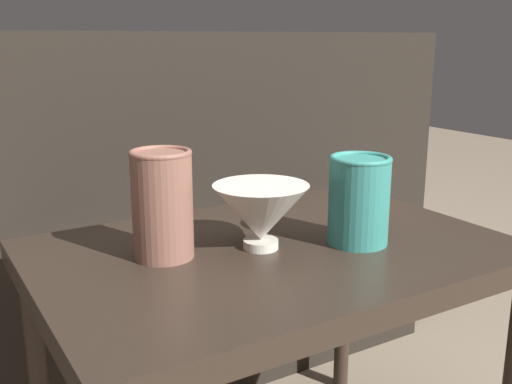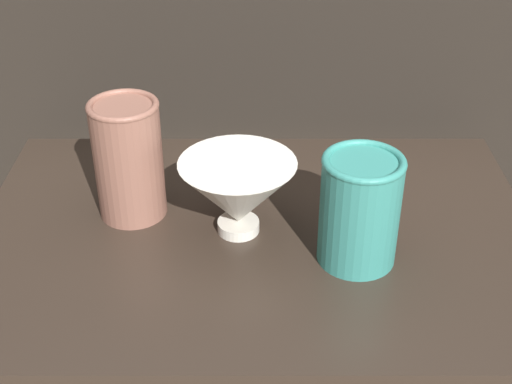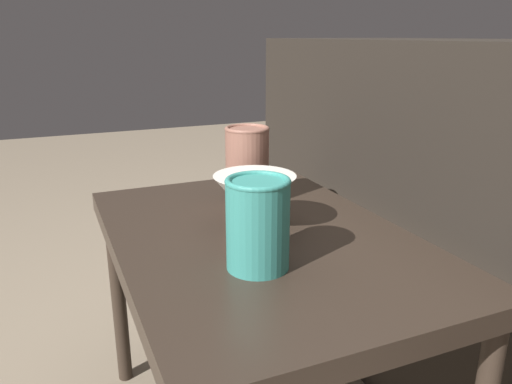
% 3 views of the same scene
% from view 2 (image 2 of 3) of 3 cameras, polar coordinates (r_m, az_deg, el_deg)
% --- Properties ---
extents(table, '(0.79, 0.54, 0.51)m').
position_cam_2_polar(table, '(1.03, 0.06, -5.43)').
color(table, '#2D231C').
rests_on(table, ground_plane).
extents(couch_backdrop, '(1.45, 0.50, 0.87)m').
position_cam_2_polar(couch_backdrop, '(1.55, 0.06, 7.31)').
color(couch_backdrop, black).
rests_on(couch_backdrop, ground_plane).
extents(bowl, '(0.16, 0.16, 0.11)m').
position_cam_2_polar(bowl, '(0.97, -1.39, 0.02)').
color(bowl, silver).
rests_on(bowl, table).
extents(vase_textured_left, '(0.10, 0.10, 0.17)m').
position_cam_2_polar(vase_textured_left, '(1.01, -10.11, 2.70)').
color(vase_textured_left, brown).
rests_on(vase_textured_left, table).
extents(vase_colorful_right, '(0.10, 0.10, 0.15)m').
position_cam_2_polar(vase_colorful_right, '(0.92, 8.37, -1.30)').
color(vase_colorful_right, teal).
rests_on(vase_colorful_right, table).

